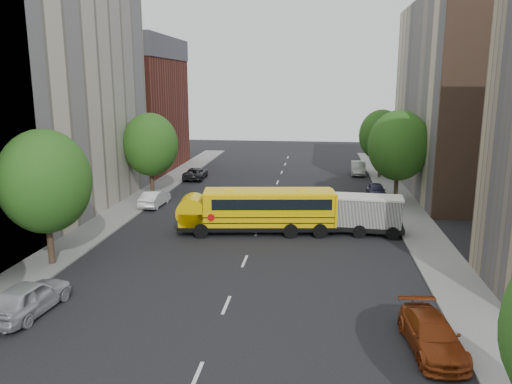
% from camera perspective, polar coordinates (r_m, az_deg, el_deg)
% --- Properties ---
extents(ground, '(120.00, 120.00, 0.00)m').
position_cam_1_polar(ground, '(31.74, -0.78, -6.67)').
color(ground, black).
rests_on(ground, ground).
extents(sidewalk_left, '(3.00, 80.00, 0.12)m').
position_cam_1_polar(sidewalk_left, '(39.43, -16.56, -3.27)').
color(sidewalk_left, slate).
rests_on(sidewalk_left, ground).
extents(sidewalk_right, '(3.00, 80.00, 0.12)m').
position_cam_1_polar(sidewalk_right, '(36.95, 18.35, -4.44)').
color(sidewalk_right, slate).
rests_on(sidewalk_right, ground).
extents(lane_markings, '(0.15, 64.00, 0.01)m').
position_cam_1_polar(lane_markings, '(41.24, 1.12, -2.14)').
color(lane_markings, silver).
rests_on(lane_markings, ground).
extents(building_left_cream, '(10.00, 26.00, 20.00)m').
position_cam_1_polar(building_left_cream, '(42.00, -25.17, 10.76)').
color(building_left_cream, '#BFB39A').
rests_on(building_left_cream, ground).
extents(building_left_redbrick, '(10.00, 15.00, 13.00)m').
position_cam_1_polar(building_left_redbrick, '(61.92, -14.02, 8.49)').
color(building_left_redbrick, maroon).
rests_on(building_left_redbrick, ground).
extents(building_right_far, '(10.00, 22.00, 18.00)m').
position_cam_1_polar(building_right_far, '(51.62, 23.05, 9.94)').
color(building_right_far, beige).
rests_on(building_right_far, ground).
extents(building_right_sidewall, '(10.10, 0.30, 18.00)m').
position_cam_1_polar(building_right_sidewall, '(41.13, 27.17, 9.16)').
color(building_right_sidewall, brown).
rests_on(building_right_sidewall, ground).
extents(street_tree_1, '(5.12, 5.12, 7.90)m').
position_cam_1_polar(street_tree_1, '(30.31, -22.99, 1.11)').
color(street_tree_1, '#38281C').
rests_on(street_tree_1, ground).
extents(street_tree_2, '(4.99, 4.99, 7.71)m').
position_cam_1_polar(street_tree_2, '(46.58, -11.97, 5.32)').
color(street_tree_2, '#38281C').
rests_on(street_tree_2, ground).
extents(street_tree_4, '(5.25, 5.25, 8.10)m').
position_cam_1_polar(street_tree_4, '(44.55, 15.98, 5.12)').
color(street_tree_4, '#38281C').
rests_on(street_tree_4, ground).
extents(street_tree_5, '(4.86, 4.86, 7.51)m').
position_cam_1_polar(street_tree_5, '(56.41, 14.14, 6.29)').
color(street_tree_5, '#38281C').
rests_on(street_tree_5, ground).
extents(school_bus, '(11.35, 3.92, 3.14)m').
position_cam_1_polar(school_bus, '(34.85, 0.10, -1.90)').
color(school_bus, black).
rests_on(school_bus, ground).
extents(safari_truck, '(6.48, 2.78, 2.71)m').
position_cam_1_polar(safari_truck, '(35.45, 11.59, -2.45)').
color(safari_truck, black).
rests_on(safari_truck, ground).
extents(parked_car_0, '(2.27, 4.79, 1.58)m').
position_cam_1_polar(parked_car_0, '(25.47, -24.56, -10.90)').
color(parked_car_0, '#ACAEB3').
rests_on(parked_car_0, ground).
extents(parked_car_1, '(1.63, 4.21, 1.37)m').
position_cam_1_polar(parked_car_1, '(43.45, -11.52, -0.71)').
color(parked_car_1, silver).
rests_on(parked_car_1, ground).
extents(parked_car_2, '(2.31, 4.71, 1.29)m').
position_cam_1_polar(parked_car_2, '(54.85, -6.94, 2.13)').
color(parked_car_2, black).
rests_on(parked_car_2, ground).
extents(parked_car_3, '(2.31, 4.76, 1.33)m').
position_cam_1_polar(parked_car_3, '(21.58, 19.47, -15.11)').
color(parked_car_3, maroon).
rests_on(parked_car_3, ground).
extents(parked_car_4, '(1.72, 3.89, 1.30)m').
position_cam_1_polar(parked_car_4, '(47.11, 13.61, 0.16)').
color(parked_car_4, '#322E52').
rests_on(parked_car_4, ground).
extents(parked_car_5, '(1.74, 4.59, 1.50)m').
position_cam_1_polar(parked_car_5, '(58.42, 11.59, 2.70)').
color(parked_car_5, '#9E9D99').
rests_on(parked_car_5, ground).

